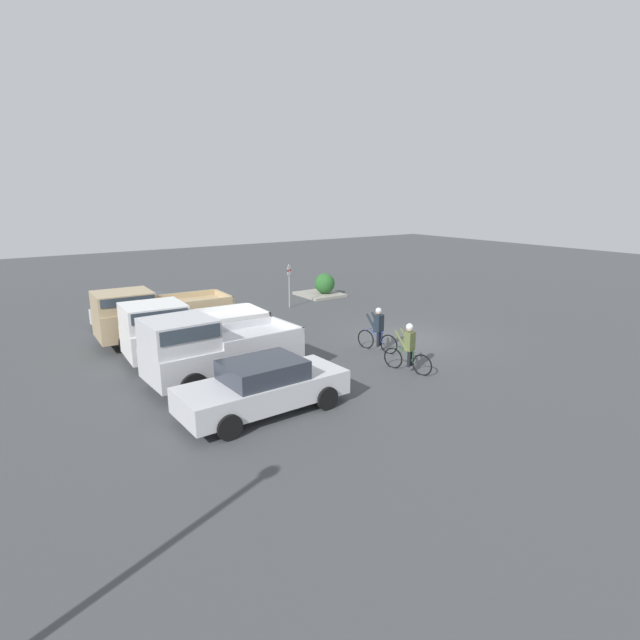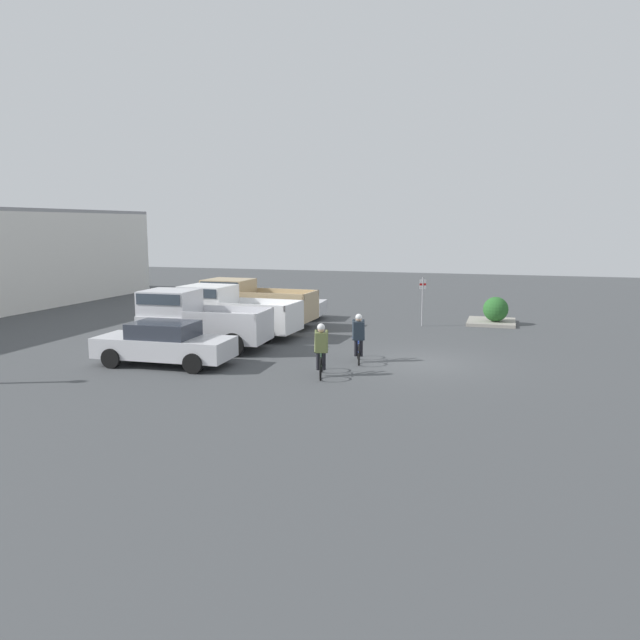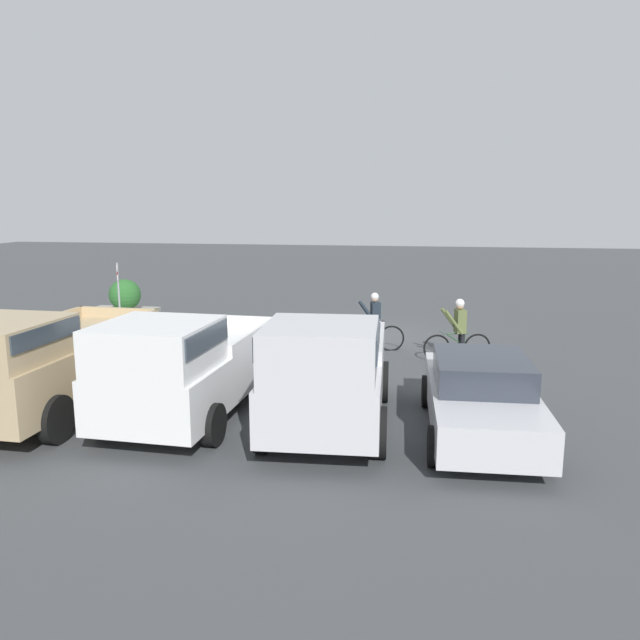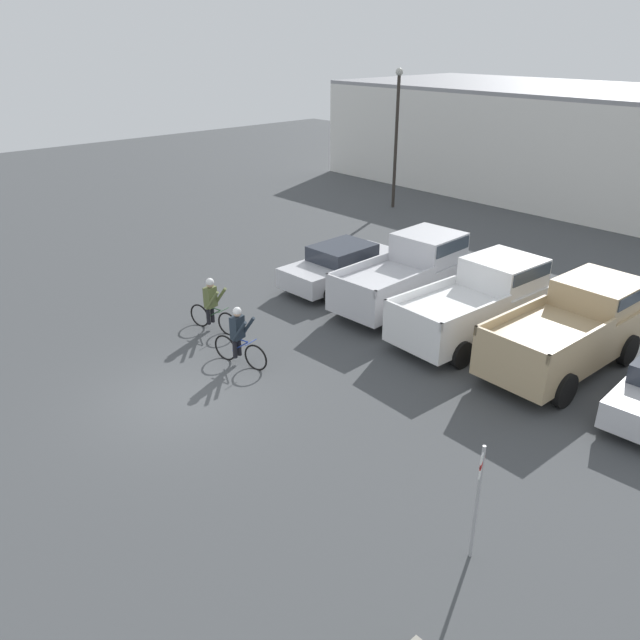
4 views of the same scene
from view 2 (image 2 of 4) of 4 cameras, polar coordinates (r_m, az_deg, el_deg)
name	(u,v)px [view 2 (image 2 of 4)]	position (r m, az deg, el deg)	size (l,w,h in m)	color
ground_plane	(421,363)	(21.89, 9.19, -3.87)	(80.00, 80.00, 0.00)	#424447
sedan_0	(164,343)	(21.78, -14.05, -2.09)	(2.11, 4.70, 1.48)	silver
pickup_truck_0	(195,319)	(24.25, -11.40, 0.09)	(2.40, 4.91, 2.25)	silver
pickup_truck_1	(231,311)	(26.68, -8.15, 0.84)	(2.46, 5.09, 2.15)	white
pickup_truck_2	(252,302)	(29.29, -6.25, 1.66)	(2.40, 5.26, 2.17)	tan
sedan_1	(281,304)	(31.77, -3.60, 1.43)	(2.18, 4.56, 1.37)	silver
cyclist_0	(359,338)	(21.66, 3.55, -1.67)	(1.76, 0.58, 1.71)	black
cyclist_1	(321,350)	(19.63, 0.10, -2.72)	(1.81, 0.60, 1.70)	black
fire_lane_sign	(423,297)	(29.47, 9.36, 2.11)	(0.14, 0.29, 2.29)	#9E9EA3
curb_island	(491,322)	(31.12, 15.39, -0.18)	(2.53, 2.22, 0.15)	gray
shrub	(496,309)	(30.76, 15.76, 0.96)	(1.18, 1.18, 1.18)	#286028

